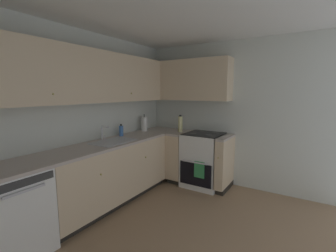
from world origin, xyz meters
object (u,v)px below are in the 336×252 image
(dishwasher, at_px, (11,214))
(soap_bottle, at_px, (121,131))
(oven_range, at_px, (204,159))
(oil_bottle, at_px, (180,124))
(paper_towel_roll, at_px, (144,124))

(dishwasher, relative_size, soap_bottle, 4.41)
(oven_range, xyz_separation_m, oil_bottle, (-0.02, 0.45, 0.58))
(soap_bottle, bearing_deg, dishwasher, -174.09)
(paper_towel_roll, relative_size, oil_bottle, 1.05)
(paper_towel_roll, bearing_deg, oil_bottle, -65.17)
(dishwasher, bearing_deg, paper_towel_roll, 3.95)
(oven_range, relative_size, oil_bottle, 3.49)
(soap_bottle, xyz_separation_m, paper_towel_roll, (0.58, -0.02, 0.04))
(soap_bottle, bearing_deg, oil_bottle, -35.68)
(dishwasher, bearing_deg, soap_bottle, 5.91)
(dishwasher, height_order, soap_bottle, soap_bottle)
(dishwasher, height_order, oil_bottle, oil_bottle)
(dishwasher, xyz_separation_m, paper_towel_roll, (2.32, 0.16, 0.59))
(paper_towel_roll, distance_m, oil_bottle, 0.65)
(paper_towel_roll, xyz_separation_m, oil_bottle, (0.27, -0.59, 0.01))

